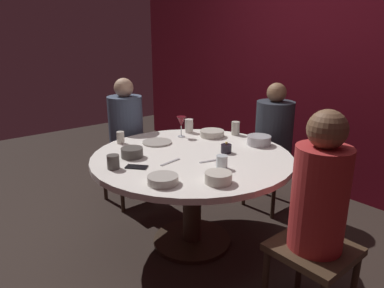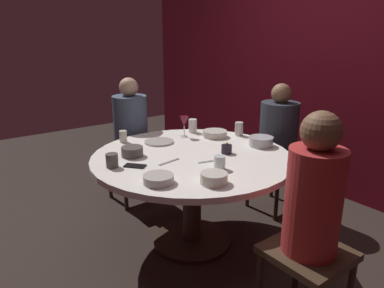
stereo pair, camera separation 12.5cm
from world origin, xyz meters
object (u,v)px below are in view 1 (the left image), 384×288
object	(u,v)px
wine_glass	(181,122)
bowl_serving_large	(259,140)
dining_table	(192,172)
cup_near_candle	(189,126)
cup_by_left_diner	(222,162)
candle_holder	(226,148)
bowl_salad_center	(163,180)
seated_diner_right	(319,200)
seated_diner_left	(126,128)
cup_center_front	(235,128)
cell_phone	(137,167)
bowl_sauce_side	(212,133)
dinner_plate	(157,142)
cup_far_edge	(120,137)
seated_diner_back	(274,133)
bowl_rice_portion	(132,152)
cup_by_right_diner	(113,162)

from	to	relation	value
wine_glass	bowl_serving_large	xyz separation A→B (m)	(0.57, 0.32, -0.09)
dining_table	cup_near_candle	xyz separation A→B (m)	(-0.48, 0.37, 0.19)
cup_by_left_diner	bowl_serving_large	bearing A→B (deg)	107.11
candle_holder	dining_table	bearing A→B (deg)	-120.04
bowl_salad_center	cup_by_left_diner	xyz separation A→B (m)	(0.04, 0.44, 0.02)
dining_table	seated_diner_right	size ratio (longest dim) A/B	1.19
seated_diner_left	cup_by_left_diner	distance (m)	1.28
cup_center_front	cup_near_candle	bearing A→B (deg)	-140.96
bowl_serving_large	bowl_salad_center	bearing A→B (deg)	-82.42
seated_diner_left	cup_by_left_diner	xyz separation A→B (m)	(1.28, -0.03, 0.04)
bowl_salad_center	seated_diner_right	bearing A→B (deg)	32.72
seated_diner_right	cup_by_left_diner	distance (m)	0.68
cell_phone	cup_by_left_diner	bearing A→B (deg)	-80.89
candle_holder	cup_near_candle	world-z (taller)	cup_near_candle
seated_diner_right	cup_center_front	bearing A→B (deg)	-28.10
bowl_salad_center	bowl_sauce_side	world-z (taller)	bowl_sauce_side
bowl_salad_center	bowl_sauce_side	xyz separation A→B (m)	(-0.55, 0.90, 0.00)
dinner_plate	cup_far_edge	world-z (taller)	cup_far_edge
seated_diner_back	cup_near_candle	bearing A→B (deg)	-39.94
cup_far_edge	candle_holder	bearing A→B (deg)	34.00
dining_table	bowl_rice_portion	world-z (taller)	bowl_rice_portion
candle_holder	cup_by_left_diner	xyz separation A→B (m)	(0.21, -0.25, 0.01)
bowl_rice_portion	cup_near_candle	size ratio (longest dim) A/B	1.31
bowl_serving_large	bowl_rice_portion	bearing A→B (deg)	-112.85
seated_diner_right	wine_glass	distance (m)	1.45
wine_glass	cup_near_candle	distance (m)	0.17
dining_table	bowl_salad_center	bearing A→B (deg)	-57.94
bowl_serving_large	bowl_rice_portion	world-z (taller)	bowl_serving_large
cell_phone	bowl_salad_center	distance (m)	0.32
cup_center_front	wine_glass	bearing A→B (deg)	-122.27
bowl_salad_center	dinner_plate	bearing A→B (deg)	147.91
dining_table	wine_glass	bearing A→B (deg)	151.05
seated_diner_right	cup_near_candle	world-z (taller)	seated_diner_right
dining_table	cup_by_left_diner	size ratio (longest dim) A/B	16.52
cell_phone	cup_near_candle	xyz separation A→B (m)	(-0.45, 0.82, 0.06)
cup_by_right_diner	wine_glass	bearing A→B (deg)	110.94
seated_diner_left	cup_near_candle	bearing A→B (deg)	38.83
cup_by_left_diner	cup_by_right_diner	world-z (taller)	cup_by_right_diner
dinner_plate	cup_center_front	size ratio (longest dim) A/B	2.04
bowl_sauce_side	bowl_rice_portion	xyz separation A→B (m)	(0.02, -0.79, 0.01)
bowl_serving_large	cup_far_edge	bearing A→B (deg)	-132.12
wine_glass	bowl_salad_center	world-z (taller)	wine_glass
dinner_plate	bowl_serving_large	distance (m)	0.81
seated_diner_left	cup_by_right_diner	world-z (taller)	seated_diner_left
dinner_plate	cup_by_right_diner	xyz separation A→B (m)	(0.28, -0.54, 0.04)
dining_table	cell_phone	bearing A→B (deg)	-94.23
seated_diner_back	candle_holder	bearing A→B (deg)	9.90
cell_phone	seated_diner_back	bearing A→B (deg)	-40.76
seated_diner_back	wine_glass	world-z (taller)	seated_diner_back
cell_phone	cup_near_candle	size ratio (longest dim) A/B	1.18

